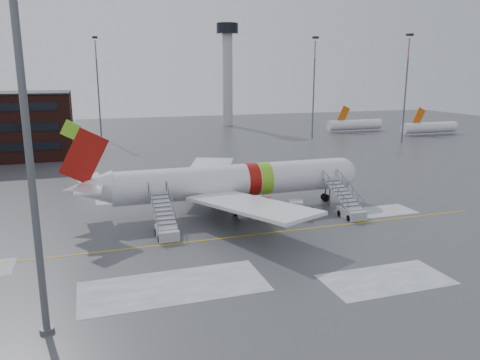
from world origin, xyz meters
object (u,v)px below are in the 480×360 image
object	(u,v)px
airliner	(227,182)
light_mast_near	(26,127)
airstair_aft	(165,225)
airstair_fwd	(348,207)
pushback_tug	(299,209)

from	to	relation	value
airliner	light_mast_near	size ratio (longest dim) A/B	1.42
airliner	light_mast_near	bearing A→B (deg)	-129.84
airliner	airstair_aft	distance (m)	10.85
airliner	airstair_aft	world-z (taller)	airliner
airstair_fwd	light_mast_near	xyz separation A→B (m)	(-30.62, -15.45, 11.73)
airstair_aft	light_mast_near	world-z (taller)	light_mast_near
airstair_aft	airliner	bearing A→B (deg)	38.08
airstair_fwd	airliner	bearing A→B (deg)	151.97
airstair_aft	airstair_fwd	bearing A→B (deg)	0.00
pushback_tug	airstair_fwd	bearing A→B (deg)	-18.04
airstair_aft	pushback_tug	distance (m)	15.45
pushback_tug	light_mast_near	bearing A→B (deg)	-145.90
airliner	airstair_aft	bearing A→B (deg)	-141.92
airstair_fwd	airstair_aft	size ratio (longest dim) A/B	1.00
airliner	pushback_tug	bearing A→B (deg)	-34.51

